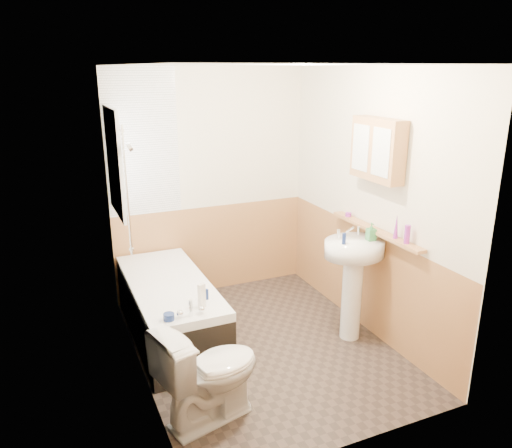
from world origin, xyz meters
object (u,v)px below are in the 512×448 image
object	(u,v)px
toilet	(210,373)
medicine_cabinet	(377,149)
sink	(353,269)
bathtub	(170,308)
pine_shelf	(375,230)

from	to	relation	value
toilet	medicine_cabinet	size ratio (longest dim) A/B	1.30
sink	medicine_cabinet	bearing A→B (deg)	2.50
toilet	sink	xyz separation A→B (m)	(1.60, 0.58, 0.32)
bathtub	sink	distance (m)	1.77
sink	pine_shelf	distance (m)	0.41
toilet	bathtub	bearing A→B (deg)	-15.94
pine_shelf	medicine_cabinet	size ratio (longest dim) A/B	2.09
pine_shelf	toilet	bearing A→B (deg)	-162.72
bathtub	pine_shelf	bearing A→B (deg)	-22.01
pine_shelf	medicine_cabinet	distance (m)	0.74
sink	toilet	bearing A→B (deg)	-157.27
toilet	sink	world-z (taller)	sink
sink	pine_shelf	size ratio (longest dim) A/B	0.88
pine_shelf	bathtub	bearing A→B (deg)	157.99
toilet	sink	bearing A→B (deg)	-84.80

